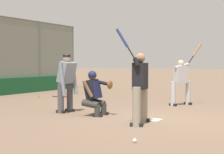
# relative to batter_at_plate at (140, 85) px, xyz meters

# --- Properties ---
(ground_plane) EXTENTS (160.00, 160.00, 0.00)m
(ground_plane) POSITION_rel_batter_at_plate_xyz_m (-0.71, -0.00, -0.89)
(ground_plane) COLOR #7A604C
(home_plate_marker) EXTENTS (0.43, 0.43, 0.01)m
(home_plate_marker) POSITION_rel_batter_at_plate_xyz_m (-0.71, -0.00, -0.88)
(home_plate_marker) COLOR white
(home_plate_marker) RESTS_ON ground_plane
(batter_at_plate) EXTENTS (1.09, 0.56, 2.17)m
(batter_at_plate) POSITION_rel_batter_at_plate_xyz_m (0.00, 0.00, 0.00)
(batter_at_plate) COLOR gray
(batter_at_plate) RESTS_ON ground_plane
(catcher_behind_plate) EXTENTS (0.65, 0.76, 1.20)m
(catcher_behind_plate) POSITION_rel_batter_at_plate_xyz_m (-0.71, -1.64, -0.27)
(catcher_behind_plate) COLOR #333333
(catcher_behind_plate) RESTS_ON ground_plane
(umpire_home) EXTENTS (0.67, 0.44, 1.65)m
(umpire_home) POSITION_rel_batter_at_plate_xyz_m (-0.87, -2.67, -0.00)
(umpire_home) COLOR #4C4C51
(umpire_home) RESTS_ON ground_plane
(batter_on_deck) EXTENTS (0.82, 0.94, 2.05)m
(batter_on_deck) POSITION_rel_batter_at_plate_xyz_m (-4.15, -0.37, -0.07)
(batter_on_deck) COLOR #B7B7BC
(batter_on_deck) RESTS_ON ground_plane
(spare_bat_near_backstop) EXTENTS (0.33, 0.79, 0.07)m
(spare_bat_near_backstop) POSITION_rel_batter_at_plate_xyz_m (-4.67, -5.46, -0.86)
(spare_bat_near_backstop) COLOR black
(spare_bat_near_backstop) RESTS_ON ground_plane
(spare_bat_first_base_side) EXTENTS (0.67, 0.58, 0.07)m
(spare_bat_first_base_side) POSITION_rel_batter_at_plate_xyz_m (-4.40, -6.61, -0.86)
(spare_bat_first_base_side) COLOR black
(spare_bat_first_base_side) RESTS_ON ground_plane
(fielding_glove_on_dirt) EXTENTS (0.33, 0.25, 0.12)m
(fielding_glove_on_dirt) POSITION_rel_batter_at_plate_xyz_m (-4.23, -3.77, -0.83)
(fielding_glove_on_dirt) COLOR black
(fielding_glove_on_dirt) RESTS_ON ground_plane
(baseball_loose) EXTENTS (0.07, 0.07, 0.07)m
(baseball_loose) POSITION_rel_batter_at_plate_xyz_m (1.89, 0.74, -0.85)
(baseball_loose) COLOR white
(baseball_loose) RESTS_ON ground_plane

